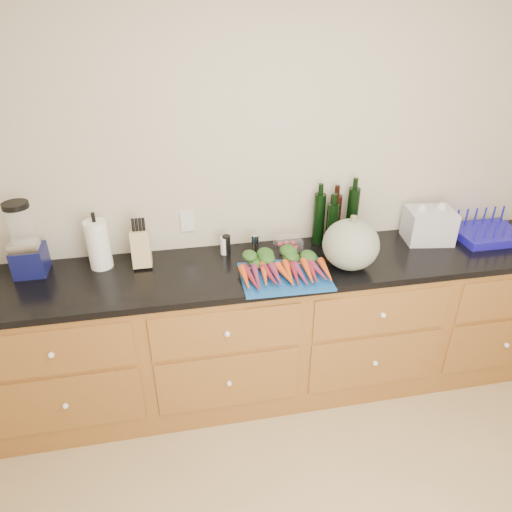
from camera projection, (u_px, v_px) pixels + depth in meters
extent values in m
cube|color=beige|center=(283.00, 186.00, 2.81)|extent=(4.10, 0.05, 2.60)
cube|color=brown|center=(291.00, 328.00, 2.94)|extent=(3.60, 0.60, 0.90)
cube|color=brown|center=(52.00, 353.00, 2.32)|extent=(0.82, 0.01, 0.28)
sphere|color=white|center=(51.00, 355.00, 2.31)|extent=(0.03, 0.03, 0.03)
cube|color=brown|center=(66.00, 404.00, 2.50)|extent=(0.82, 0.01, 0.38)
sphere|color=white|center=(65.00, 406.00, 2.48)|extent=(0.03, 0.03, 0.03)
cube|color=brown|center=(227.00, 332.00, 2.47)|extent=(0.82, 0.01, 0.28)
sphere|color=white|center=(227.00, 334.00, 2.46)|extent=(0.03, 0.03, 0.03)
cube|color=brown|center=(229.00, 382.00, 2.64)|extent=(0.82, 0.01, 0.38)
sphere|color=white|center=(229.00, 383.00, 2.63)|extent=(0.03, 0.03, 0.03)
cube|color=brown|center=(382.00, 314.00, 2.62)|extent=(0.82, 0.01, 0.28)
sphere|color=white|center=(383.00, 315.00, 2.61)|extent=(0.03, 0.03, 0.03)
cube|color=brown|center=(374.00, 362.00, 2.79)|extent=(0.82, 0.01, 0.38)
sphere|color=white|center=(375.00, 363.00, 2.78)|extent=(0.03, 0.03, 0.03)
cube|color=brown|center=(505.00, 344.00, 2.94)|extent=(0.82, 0.01, 0.38)
sphere|color=white|center=(507.00, 345.00, 2.93)|extent=(0.03, 0.03, 0.03)
cube|color=black|center=(294.00, 265.00, 2.71)|extent=(3.64, 0.62, 0.04)
cube|color=#124B96|center=(285.00, 276.00, 2.54)|extent=(0.50, 0.38, 0.01)
cone|color=#D94F19|center=(246.00, 278.00, 2.48)|extent=(0.05, 0.22, 0.05)
cone|color=maroon|center=(252.00, 277.00, 2.48)|extent=(0.05, 0.22, 0.05)
cone|color=#7D264B|center=(258.00, 277.00, 2.49)|extent=(0.05, 0.22, 0.05)
cone|color=#D94F19|center=(264.00, 276.00, 2.49)|extent=(0.05, 0.22, 0.05)
cone|color=maroon|center=(271.00, 275.00, 2.50)|extent=(0.05, 0.22, 0.05)
cone|color=#7D264B|center=(277.00, 275.00, 2.50)|extent=(0.05, 0.22, 0.05)
cone|color=#D94F19|center=(283.00, 274.00, 2.51)|extent=(0.05, 0.22, 0.05)
ellipsoid|color=#1F4818|center=(259.00, 260.00, 2.63)|extent=(0.22, 0.13, 0.07)
cone|color=#D94F19|center=(288.00, 274.00, 2.51)|extent=(0.05, 0.22, 0.05)
cone|color=maroon|center=(294.00, 273.00, 2.52)|extent=(0.05, 0.22, 0.05)
cone|color=#7D264B|center=(301.00, 272.00, 2.53)|extent=(0.05, 0.22, 0.05)
cone|color=#D94F19|center=(307.00, 272.00, 2.53)|extent=(0.05, 0.22, 0.05)
cone|color=maroon|center=(313.00, 271.00, 2.54)|extent=(0.05, 0.22, 0.05)
cone|color=#7D264B|center=(319.00, 271.00, 2.54)|extent=(0.05, 0.22, 0.05)
cone|color=#D94F19|center=(325.00, 270.00, 2.55)|extent=(0.05, 0.22, 0.05)
ellipsoid|color=#1F4818|center=(299.00, 256.00, 2.67)|extent=(0.22, 0.13, 0.07)
ellipsoid|color=slate|center=(351.00, 244.00, 2.58)|extent=(0.32, 0.32, 0.29)
cube|color=#0F1249|center=(30.00, 260.00, 2.56)|extent=(0.17, 0.17, 0.16)
cube|color=silver|center=(24.00, 246.00, 2.48)|extent=(0.15, 0.10, 0.05)
cylinder|color=white|center=(21.00, 227.00, 2.45)|extent=(0.13, 0.13, 0.22)
cylinder|color=black|center=(15.00, 205.00, 2.40)|extent=(0.14, 0.14, 0.03)
cylinder|color=white|center=(98.00, 245.00, 2.59)|extent=(0.13, 0.13, 0.29)
cube|color=tan|center=(141.00, 248.00, 2.63)|extent=(0.11, 0.11, 0.21)
cylinder|color=white|center=(224.00, 246.00, 2.77)|extent=(0.05, 0.05, 0.11)
cylinder|color=black|center=(227.00, 245.00, 2.77)|extent=(0.05, 0.05, 0.12)
cylinder|color=silver|center=(255.00, 243.00, 2.80)|extent=(0.05, 0.05, 0.11)
cube|color=white|center=(288.00, 243.00, 2.83)|extent=(0.16, 0.13, 0.07)
cylinder|color=black|center=(319.00, 219.00, 2.85)|extent=(0.07, 0.07, 0.33)
cylinder|color=black|center=(335.00, 218.00, 2.88)|extent=(0.07, 0.07, 0.31)
cylinder|color=black|center=(352.00, 215.00, 2.88)|extent=(0.07, 0.07, 0.35)
cylinder|color=black|center=(332.00, 226.00, 2.81)|extent=(0.07, 0.07, 0.28)
cube|color=#1913A7|center=(487.00, 234.00, 2.98)|extent=(0.41, 0.33, 0.05)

